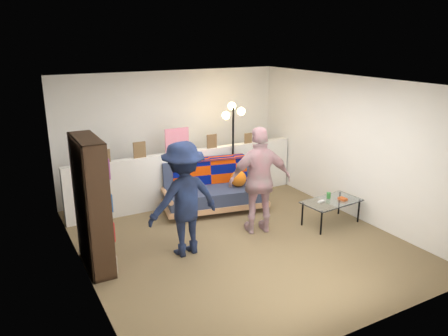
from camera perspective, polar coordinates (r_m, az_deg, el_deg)
name	(u,v)px	position (r m, az deg, el deg)	size (l,w,h in m)	color
ground	(236,239)	(6.85, 1.64, -9.30)	(5.00, 5.00, 0.00)	brown
room_shell	(222,128)	(6.69, -0.30, 5.25)	(4.60, 5.05, 2.45)	silver
half_wall_ledge	(188,177)	(8.15, -4.76, -1.18)	(4.45, 0.15, 1.00)	silver
ledge_decor	(176,143)	(7.86, -6.32, 3.23)	(2.97, 0.02, 0.45)	brown
futon_sofa	(214,190)	(7.86, -1.25, -2.85)	(1.95, 1.18, 0.78)	tan
bookshelf	(92,209)	(6.02, -16.83, -5.14)	(0.30, 0.90, 1.80)	black
coffee_table	(332,202)	(7.46, 13.89, -4.36)	(1.01, 0.61, 0.51)	black
floor_lamp	(233,131)	(8.22, 1.17, 4.82)	(0.40, 0.33, 1.83)	black
person_left	(184,199)	(6.16, -5.27, -4.06)	(1.07, 0.61, 1.65)	black
person_right	(260,181)	(6.83, 4.73, -1.66)	(1.00, 0.42, 1.71)	pink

